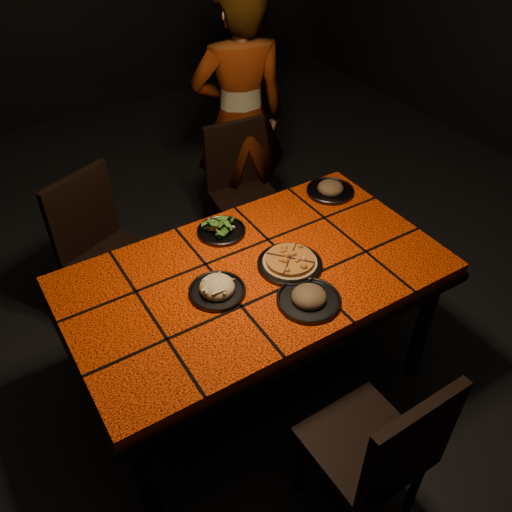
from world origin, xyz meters
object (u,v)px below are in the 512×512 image
chair_near (382,450)px  plate_pizza (290,263)px  diner (240,120)px  chair_far_right (242,184)px  plate_pasta (217,289)px  chair_far_left (100,244)px  dining_table (256,284)px

chair_near → plate_pizza: chair_near is taller
diner → plate_pizza: 1.32m
plate_pizza → chair_far_right: bearing=70.2°
diner → plate_pasta: size_ratio=6.87×
chair_far_left → plate_pizza: size_ratio=2.69×
dining_table → chair_near: (0.02, -0.82, -0.17)m
dining_table → diner: bearing=62.0°
chair_near → plate_pizza: 0.82m
dining_table → chair_near: 0.84m
diner → plate_pizza: bearing=83.9°
chair_near → diner: (0.61, 1.99, 0.29)m
chair_far_left → plate_pasta: 0.94m
dining_table → plate_pasta: bearing=-171.6°
dining_table → diner: size_ratio=1.02×
dining_table → chair_far_left: bearing=117.1°
chair_far_left → diner: diner is taller
chair_far_right → plate_pasta: size_ratio=3.68×
dining_table → chair_near: size_ratio=1.85×
chair_near → chair_far_left: size_ratio=0.99×
dining_table → chair_far_right: 1.11m
chair_far_right → diner: diner is taller
chair_far_left → plate_pizza: bearing=-79.8°
chair_far_left → diner: 1.14m
chair_far_left → diner: bearing=-4.8°
dining_table → diner: diner is taller
dining_table → chair_near: bearing=-88.6°
dining_table → chair_far_right: bearing=62.4°
chair_near → plate_pasta: 0.86m
chair_near → diner: size_ratio=0.55×
chair_near → chair_far_right: size_ratio=1.03×
chair_near → chair_far_right: bearing=-106.2°
plate_pizza → diner: bearing=68.4°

